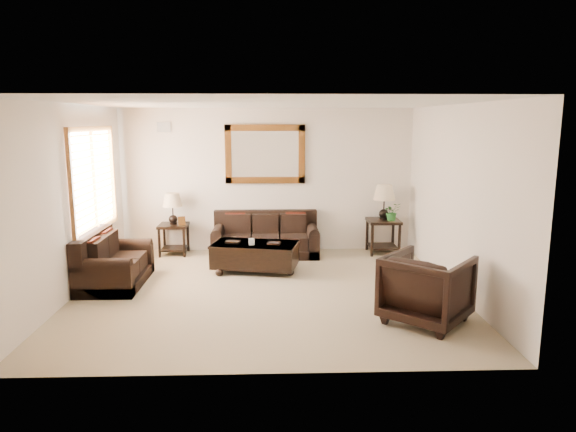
{
  "coord_description": "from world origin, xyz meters",
  "views": [
    {
      "loc": [
        0.07,
        -7.21,
        2.46
      ],
      "look_at": [
        0.33,
        0.6,
        1.01
      ],
      "focal_mm": 32.0,
      "sensor_mm": 36.0,
      "label": 1
    }
  ],
  "objects_px": {
    "loveseat": "(112,266)",
    "sofa": "(266,240)",
    "end_table_left": "(173,215)",
    "end_table_right": "(384,209)",
    "coffee_table": "(255,254)",
    "armchair": "(427,285)"
  },
  "relations": [
    {
      "from": "sofa",
      "to": "armchair",
      "type": "height_order",
      "value": "armchair"
    },
    {
      "from": "sofa",
      "to": "coffee_table",
      "type": "bearing_deg",
      "value": -98.82
    },
    {
      "from": "loveseat",
      "to": "sofa",
      "type": "bearing_deg",
      "value": -53.77
    },
    {
      "from": "end_table_left",
      "to": "loveseat",
      "type": "bearing_deg",
      "value": -108.94
    },
    {
      "from": "end_table_left",
      "to": "end_table_right",
      "type": "relative_size",
      "value": 0.89
    },
    {
      "from": "end_table_left",
      "to": "end_table_right",
      "type": "height_order",
      "value": "end_table_right"
    },
    {
      "from": "sofa",
      "to": "loveseat",
      "type": "relative_size",
      "value": 1.36
    },
    {
      "from": "end_table_right",
      "to": "coffee_table",
      "type": "xyz_separation_m",
      "value": [
        -2.38,
        -1.11,
        -0.55
      ]
    },
    {
      "from": "sofa",
      "to": "loveseat",
      "type": "height_order",
      "value": "loveseat"
    },
    {
      "from": "loveseat",
      "to": "end_table_left",
      "type": "height_order",
      "value": "end_table_left"
    },
    {
      "from": "sofa",
      "to": "loveseat",
      "type": "bearing_deg",
      "value": -143.77
    },
    {
      "from": "end_table_left",
      "to": "coffee_table",
      "type": "xyz_separation_m",
      "value": [
        1.55,
        -1.14,
        -0.46
      ]
    },
    {
      "from": "sofa",
      "to": "end_table_left",
      "type": "xyz_separation_m",
      "value": [
        -1.71,
        0.08,
        0.47
      ]
    },
    {
      "from": "sofa",
      "to": "end_table_right",
      "type": "relative_size",
      "value": 1.5
    },
    {
      "from": "coffee_table",
      "to": "armchair",
      "type": "bearing_deg",
      "value": -34.42
    },
    {
      "from": "end_table_right",
      "to": "end_table_left",
      "type": "bearing_deg",
      "value": 179.55
    },
    {
      "from": "end_table_left",
      "to": "end_table_right",
      "type": "xyz_separation_m",
      "value": [
        3.93,
        -0.03,
        0.09
      ]
    },
    {
      "from": "end_table_left",
      "to": "armchair",
      "type": "distance_m",
      "value": 5.07
    },
    {
      "from": "coffee_table",
      "to": "armchair",
      "type": "height_order",
      "value": "armchair"
    },
    {
      "from": "sofa",
      "to": "armchair",
      "type": "xyz_separation_m",
      "value": [
        2.02,
        -3.34,
        0.19
      ]
    },
    {
      "from": "end_table_left",
      "to": "sofa",
      "type": "bearing_deg",
      "value": -2.75
    },
    {
      "from": "sofa",
      "to": "end_table_right",
      "type": "distance_m",
      "value": 2.28
    }
  ]
}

